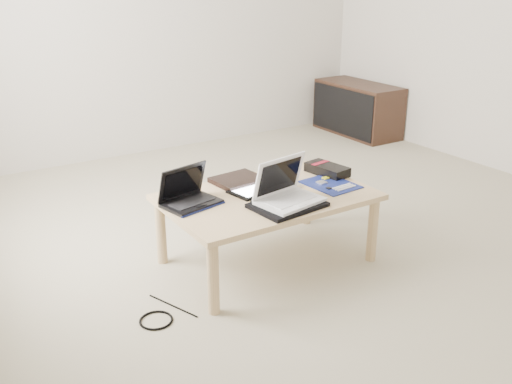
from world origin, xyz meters
TOP-DOWN VIEW (x-y plane):
  - ground at (0.00, 0.00)m, footprint 4.00×4.00m
  - coffee_table at (-0.47, -0.33)m, footprint 1.10×0.70m
  - media_cabinet at (1.77, 1.45)m, footprint 0.41×0.90m
  - book at (-0.51, -0.08)m, footprint 0.29×0.25m
  - netbook at (-0.88, -0.22)m, footprint 0.32×0.26m
  - tablet at (-0.52, -0.25)m, footprint 0.26×0.21m
  - remote at (-0.29, -0.23)m, footprint 0.07×0.24m
  - neoprene_sleeve at (-0.48, -0.53)m, footprint 0.38×0.29m
  - white_laptop at (-0.47, -0.50)m, footprint 0.35×0.28m
  - motherboard at (-0.09, -0.39)m, footprint 0.26×0.31m
  - gpu_box at (0.01, -0.24)m, footprint 0.17×0.28m
  - cable_coil at (-0.57, -0.40)m, footprint 0.13×0.13m
  - floor_cable_coil at (-1.23, -0.55)m, footprint 0.17×0.17m
  - floor_cable_trail at (-1.11, -0.47)m, footprint 0.12×0.30m

SIDE VIEW (x-z plane):
  - ground at x=0.00m, z-range 0.00..0.00m
  - floor_cable_trail at x=-1.11m, z-range 0.00..0.01m
  - floor_cable_coil at x=-1.23m, z-range 0.00..0.01m
  - media_cabinet at x=1.77m, z-range 0.00..0.50m
  - coffee_table at x=-0.47m, z-range 0.15..0.55m
  - motherboard at x=-0.09m, z-range 0.40..0.41m
  - cable_coil at x=-0.57m, z-range 0.40..0.41m
  - tablet at x=-0.52m, z-range 0.40..0.41m
  - neoprene_sleeve at x=-0.48m, z-range 0.40..0.42m
  - remote at x=-0.29m, z-range 0.40..0.42m
  - book at x=-0.51m, z-range 0.40..0.43m
  - gpu_box at x=0.01m, z-range 0.40..0.46m
  - netbook at x=-0.88m, z-range 0.34..0.54m
  - white_laptop at x=-0.47m, z-range 0.35..0.58m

